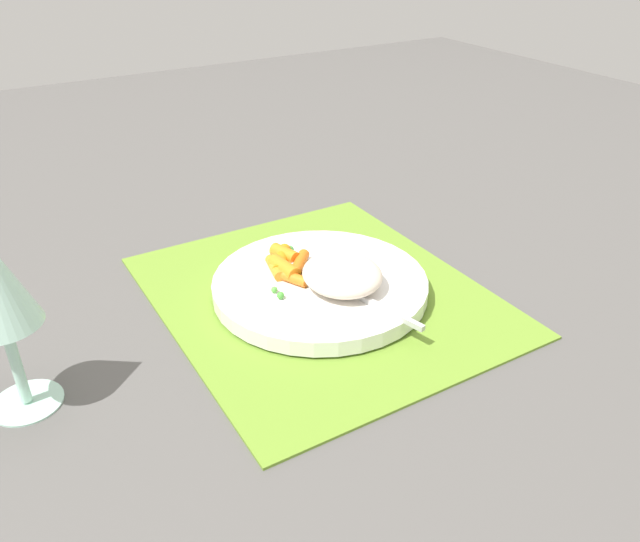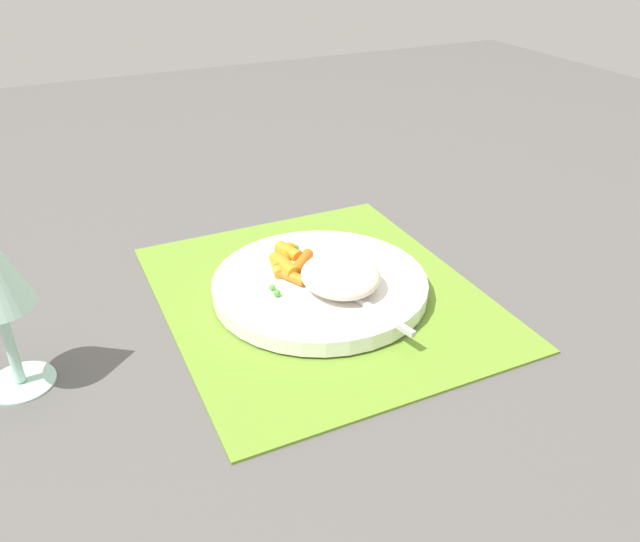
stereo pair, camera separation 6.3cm
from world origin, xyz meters
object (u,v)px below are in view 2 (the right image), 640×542
Objects in this scene: plate at (320,285)px; rice_mound at (341,275)px; carrot_portion at (288,263)px; fork at (336,286)px.

plate is 0.04m from rice_mound.
rice_mound is at bearing -156.25° from plate.
rice_mound is at bearing -151.23° from carrot_portion.
rice_mound is 0.49× the size of fork.
rice_mound is 0.01m from fork.
rice_mound is 1.04× the size of carrot_portion.
carrot_portion is 0.47× the size of fork.
fork is (-0.06, -0.03, -0.00)m from carrot_portion.
carrot_portion reaches higher than fork.
fork is at bearing -165.84° from plate.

